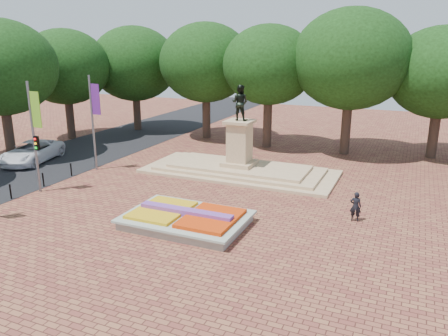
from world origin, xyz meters
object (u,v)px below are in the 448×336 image
monument (239,161)px  van (32,152)px  flower_bed (187,219)px  pedestrian (356,206)px

monument → van: size_ratio=2.33×
flower_bed → van: van is taller
monument → pedestrian: (9.00, -5.81, -0.07)m
flower_bed → pedestrian: 9.01m
monument → pedestrian: monument is taller
van → pedestrian: size_ratio=3.67×
van → pedestrian: 25.37m
flower_bed → van: 18.40m
van → pedestrian: bearing=-18.4°
monument → pedestrian: bearing=-32.9°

